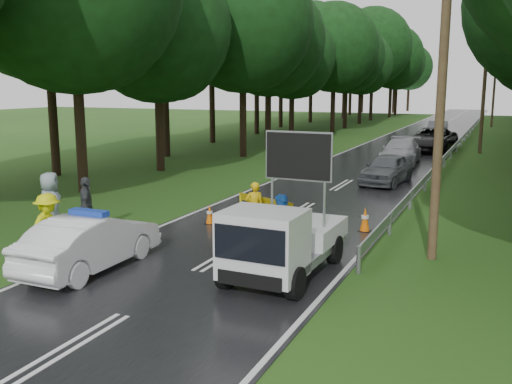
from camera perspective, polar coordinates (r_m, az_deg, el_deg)
The scene contains 23 objects.
ground at distance 15.62m, azimuth -3.20°, elevation -6.38°, with size 160.00×160.00×0.00m, color #204B15.
road at distance 44.06m, azimuth 14.79°, elevation 4.40°, with size 7.00×140.00×0.02m, color black.
guardrail at distance 43.26m, azimuth 19.60°, elevation 4.74°, with size 0.12×60.06×0.70m.
utility_pole_near at distance 15.39m, azimuth 18.19°, elevation 11.97°, with size 1.40×0.24×10.00m.
utility_pole_mid at distance 41.33m, azimuth 21.92°, elevation 10.62°, with size 1.40×0.24×10.00m.
utility_pole_far at distance 67.32m, azimuth 22.77°, elevation 10.30°, with size 1.40×0.24×10.00m.
police_sedan at distance 14.87m, azimuth -16.22°, elevation -4.89°, with size 1.52×4.22×1.52m.
work_truck at distance 13.64m, azimuth 2.51°, elevation -4.88°, with size 2.00×4.31×3.40m.
barrier at distance 18.38m, azimuth 0.91°, elevation -1.31°, with size 2.26×0.98×1.00m.
officer at distance 17.86m, azimuth -0.15°, elevation -1.52°, with size 0.58×0.38×1.60m, color #E1B50C.
civilian at distance 15.24m, azimuth 2.67°, elevation -3.44°, with size 0.84×0.65×1.72m, color #1B58B4.
bystander_left at distance 15.87m, azimuth -20.06°, elevation -3.35°, with size 1.17×0.67×1.82m, color #DCE10C.
bystander_mid at distance 18.27m, azimuth -16.60°, elevation -1.36°, with size 1.06×0.44×1.81m, color #3C3F43.
bystander_right at distance 18.15m, azimuth -19.84°, elevation -1.28°, with size 0.99×0.65×2.03m, color #8695A1.
queue_car_first at distance 27.28m, azimuth 12.96°, elevation 2.26°, with size 1.67×4.14×1.41m, color #464A4F.
queue_car_second at distance 34.50m, azimuth 14.29°, elevation 3.98°, with size 2.07×5.08×1.47m, color #929499.
queue_car_third at distance 41.62m, azimuth 17.15°, elevation 5.04°, with size 2.70×5.85×1.63m, color black.
queue_car_fourth at distance 51.92m, azimuth 17.69°, elevation 5.96°, with size 1.56×4.46×1.47m, color #3E4046.
cone_near_left at distance 14.84m, azimuth -16.46°, elevation -6.38°, with size 0.33×0.33×0.70m.
cone_center at distance 17.37m, azimuth -0.95°, elevation -3.50°, with size 0.31×0.31×0.67m.
cone_far at distance 17.21m, azimuth 4.75°, elevation -3.49°, with size 0.36×0.36×0.77m.
cone_left_mid at distance 19.03m, azimuth -4.65°, elevation -2.26°, with size 0.32×0.32×0.67m.
cone_right at distance 18.32m, azimuth 10.84°, elevation -2.74°, with size 0.37×0.37×0.79m.
Camera 1 is at (6.79, -13.30, 4.59)m, focal length 40.00 mm.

